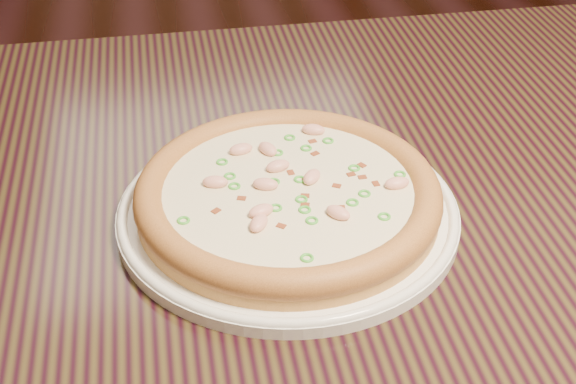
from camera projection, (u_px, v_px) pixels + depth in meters
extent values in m
plane|color=black|center=(309.00, 273.00, 1.84)|extent=(9.00, 9.00, 0.00)
cube|color=black|center=(393.00, 193.00, 0.83)|extent=(1.20, 0.80, 0.04)
cylinder|color=white|center=(288.00, 213.00, 0.76)|extent=(0.32, 0.32, 0.01)
torus|color=white|center=(288.00, 208.00, 0.76)|extent=(0.32, 0.32, 0.01)
cylinder|color=tan|center=(288.00, 200.00, 0.75)|extent=(0.28, 0.28, 0.02)
torus|color=#C17E3D|center=(288.00, 192.00, 0.75)|extent=(0.29, 0.29, 0.03)
cylinder|color=#F4EAC2|center=(288.00, 190.00, 0.75)|extent=(0.24, 0.24, 0.00)
ellipsoid|color=#F2B29E|center=(241.00, 149.00, 0.79)|extent=(0.03, 0.02, 0.01)
ellipsoid|color=#F2B29E|center=(338.00, 213.00, 0.71)|extent=(0.03, 0.03, 0.01)
ellipsoid|color=#F2B29E|center=(278.00, 166.00, 0.77)|extent=(0.03, 0.02, 0.01)
ellipsoid|color=#F2B29E|center=(312.00, 177.00, 0.75)|extent=(0.03, 0.03, 0.01)
ellipsoid|color=#F2B29E|center=(313.00, 130.00, 0.82)|extent=(0.03, 0.02, 0.01)
ellipsoid|color=#F2B29E|center=(397.00, 183.00, 0.74)|extent=(0.03, 0.02, 0.01)
ellipsoid|color=#F2B29E|center=(259.00, 223.00, 0.69)|extent=(0.02, 0.03, 0.01)
ellipsoid|color=#F2B29E|center=(265.00, 184.00, 0.74)|extent=(0.03, 0.02, 0.01)
ellipsoid|color=#F2B29E|center=(215.00, 182.00, 0.75)|extent=(0.03, 0.02, 0.01)
ellipsoid|color=#F2B29E|center=(268.00, 149.00, 0.79)|extent=(0.02, 0.03, 0.01)
ellipsoid|color=#F2B29E|center=(261.00, 211.00, 0.71)|extent=(0.03, 0.02, 0.01)
cube|color=maroon|center=(242.00, 199.00, 0.73)|extent=(0.01, 0.01, 0.00)
cube|color=maroon|center=(281.00, 227.00, 0.70)|extent=(0.01, 0.01, 0.00)
cube|color=maroon|center=(362.00, 178.00, 0.76)|extent=(0.01, 0.01, 0.00)
cube|color=maroon|center=(216.00, 212.00, 0.72)|extent=(0.01, 0.01, 0.00)
cube|color=maroon|center=(376.00, 184.00, 0.75)|extent=(0.01, 0.01, 0.00)
cube|color=maroon|center=(305.00, 197.00, 0.73)|extent=(0.01, 0.01, 0.00)
cube|color=maroon|center=(362.00, 166.00, 0.78)|extent=(0.01, 0.01, 0.00)
cube|color=maroon|center=(351.00, 175.00, 0.76)|extent=(0.01, 0.01, 0.00)
cube|color=maroon|center=(312.00, 142.00, 0.81)|extent=(0.01, 0.01, 0.00)
cube|color=maroon|center=(337.00, 187.00, 0.75)|extent=(0.01, 0.01, 0.00)
cube|color=maroon|center=(307.00, 180.00, 0.76)|extent=(0.01, 0.01, 0.00)
cube|color=maroon|center=(291.00, 173.00, 0.77)|extent=(0.01, 0.01, 0.00)
cube|color=maroon|center=(315.00, 154.00, 0.79)|extent=(0.01, 0.01, 0.00)
cube|color=maroon|center=(342.00, 209.00, 0.72)|extent=(0.01, 0.01, 0.00)
cube|color=maroon|center=(305.00, 206.00, 0.72)|extent=(0.01, 0.01, 0.00)
torus|color=green|center=(183.00, 221.00, 0.70)|extent=(0.02, 0.02, 0.00)
torus|color=green|center=(312.00, 221.00, 0.70)|extent=(0.02, 0.02, 0.00)
torus|color=green|center=(230.00, 176.00, 0.76)|extent=(0.01, 0.01, 0.00)
torus|color=green|center=(384.00, 217.00, 0.71)|extent=(0.02, 0.02, 0.00)
torus|color=green|center=(352.00, 203.00, 0.72)|extent=(0.01, 0.01, 0.00)
torus|color=green|center=(301.00, 199.00, 0.73)|extent=(0.02, 0.02, 0.00)
torus|color=green|center=(290.00, 138.00, 0.82)|extent=(0.01, 0.01, 0.00)
torus|color=green|center=(400.00, 174.00, 0.76)|extent=(0.01, 0.01, 0.00)
torus|color=green|center=(300.00, 179.00, 0.76)|extent=(0.01, 0.01, 0.00)
torus|color=green|center=(306.00, 148.00, 0.80)|extent=(0.01, 0.01, 0.00)
torus|color=green|center=(234.00, 186.00, 0.75)|extent=(0.02, 0.02, 0.00)
torus|color=green|center=(305.00, 210.00, 0.72)|extent=(0.01, 0.01, 0.00)
torus|color=green|center=(277.00, 153.00, 0.79)|extent=(0.01, 0.01, 0.00)
torus|color=green|center=(276.00, 208.00, 0.72)|extent=(0.01, 0.01, 0.00)
torus|color=green|center=(328.00, 141.00, 0.81)|extent=(0.02, 0.02, 0.00)
torus|color=green|center=(307.00, 258.00, 0.66)|extent=(0.02, 0.02, 0.00)
torus|color=green|center=(364.00, 194.00, 0.74)|extent=(0.02, 0.02, 0.00)
torus|color=green|center=(222.00, 162.00, 0.78)|extent=(0.02, 0.02, 0.00)
torus|color=green|center=(354.00, 168.00, 0.77)|extent=(0.01, 0.01, 0.00)
torus|color=green|center=(398.00, 181.00, 0.75)|extent=(0.02, 0.02, 0.00)
torus|color=green|center=(309.00, 181.00, 0.75)|extent=(0.02, 0.02, 0.00)
torus|color=green|center=(274.00, 182.00, 0.75)|extent=(0.02, 0.02, 0.00)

